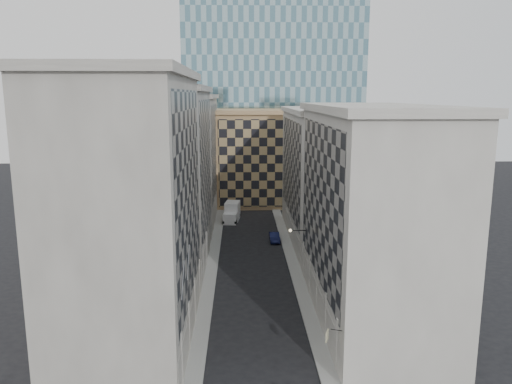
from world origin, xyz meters
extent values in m
cube|color=gray|center=(-5.25, 30.00, 0.07)|extent=(1.50, 100.00, 0.15)
cube|color=gray|center=(5.25, 30.00, 0.07)|extent=(1.50, 100.00, 0.15)
cube|color=gray|center=(-11.00, 11.00, 11.50)|extent=(10.00, 22.00, 23.00)
cube|color=gray|center=(-6.12, 11.00, 13.00)|extent=(0.25, 19.36, 18.00)
cube|color=gray|center=(-6.20, 11.00, 1.60)|extent=(0.45, 21.12, 3.20)
cube|color=gray|center=(-11.00, 11.00, 23.35)|extent=(10.80, 22.80, 0.70)
cylinder|color=gray|center=(-6.35, 2.75, 2.20)|extent=(0.90, 0.90, 4.40)
cylinder|color=gray|center=(-6.35, 8.25, 2.20)|extent=(0.90, 0.90, 4.40)
cylinder|color=gray|center=(-6.35, 13.75, 2.20)|extent=(0.90, 0.90, 4.40)
cylinder|color=gray|center=(-6.35, 19.25, 2.20)|extent=(0.90, 0.90, 4.40)
cube|color=gray|center=(-11.00, 33.00, 11.00)|extent=(10.00, 22.00, 22.00)
cube|color=gray|center=(-6.12, 33.00, 12.50)|extent=(0.25, 19.36, 17.00)
cube|color=gray|center=(-6.20, 33.00, 1.60)|extent=(0.45, 21.12, 3.20)
cube|color=gray|center=(-11.00, 33.00, 22.35)|extent=(10.80, 22.80, 0.70)
cylinder|color=gray|center=(-6.35, 24.75, 2.20)|extent=(0.90, 0.90, 4.40)
cylinder|color=gray|center=(-6.35, 30.25, 2.20)|extent=(0.90, 0.90, 4.40)
cylinder|color=gray|center=(-6.35, 35.75, 2.20)|extent=(0.90, 0.90, 4.40)
cylinder|color=gray|center=(-6.35, 41.25, 2.20)|extent=(0.90, 0.90, 4.40)
cube|color=gray|center=(-11.00, 55.00, 10.50)|extent=(10.00, 22.00, 21.00)
cube|color=gray|center=(-6.12, 55.00, 12.00)|extent=(0.25, 19.36, 16.00)
cube|color=gray|center=(-6.20, 55.00, 1.60)|extent=(0.45, 21.12, 3.20)
cube|color=gray|center=(-11.00, 55.00, 21.35)|extent=(10.80, 22.80, 0.70)
cylinder|color=gray|center=(-6.35, 46.75, 2.20)|extent=(0.90, 0.90, 4.40)
cylinder|color=gray|center=(-6.35, 52.25, 2.20)|extent=(0.90, 0.90, 4.40)
cylinder|color=gray|center=(-6.35, 57.75, 2.20)|extent=(0.90, 0.90, 4.40)
cylinder|color=gray|center=(-6.35, 63.25, 2.20)|extent=(0.90, 0.90, 4.40)
cube|color=#B2ADA3|center=(11.00, 15.00, 10.00)|extent=(10.00, 26.00, 20.00)
cube|color=gray|center=(6.12, 15.00, 11.50)|extent=(0.25, 22.88, 15.00)
cube|color=#B2ADA3|center=(6.20, 15.00, 1.60)|extent=(0.45, 24.96, 3.20)
cube|color=#B2ADA3|center=(11.00, 15.00, 20.35)|extent=(10.80, 26.80, 0.70)
cylinder|color=#B2ADA3|center=(6.35, 4.60, 2.20)|extent=(0.90, 0.90, 4.40)
cylinder|color=#B2ADA3|center=(6.35, 9.80, 2.20)|extent=(0.90, 0.90, 4.40)
cylinder|color=#B2ADA3|center=(6.35, 15.00, 2.20)|extent=(0.90, 0.90, 4.40)
cylinder|color=#B2ADA3|center=(6.35, 20.20, 2.20)|extent=(0.90, 0.90, 4.40)
cylinder|color=#B2ADA3|center=(6.35, 25.40, 2.20)|extent=(0.90, 0.90, 4.40)
cube|color=#B2ADA3|center=(11.00, 42.00, 9.50)|extent=(10.00, 28.00, 19.00)
cube|color=gray|center=(6.12, 42.00, 11.00)|extent=(0.25, 24.64, 14.00)
cube|color=#B2ADA3|center=(6.20, 42.00, 1.60)|extent=(0.45, 26.88, 3.20)
cube|color=#B2ADA3|center=(11.00, 42.00, 19.35)|extent=(10.80, 28.80, 0.70)
cube|color=tan|center=(2.00, 68.00, 9.00)|extent=(16.00, 14.00, 18.00)
cube|color=tan|center=(2.00, 60.90, 9.00)|extent=(15.20, 0.25, 16.50)
cube|color=tan|center=(2.00, 68.00, 18.40)|extent=(16.80, 14.80, 0.80)
cube|color=#2A2521|center=(0.00, 82.00, 14.00)|extent=(6.00, 6.00, 28.00)
cube|color=#2A2521|center=(0.00, 82.00, 28.70)|extent=(7.00, 7.00, 1.40)
cone|color=#2A2521|center=(0.00, 82.00, 39.40)|extent=(7.20, 7.20, 20.00)
cylinder|color=gray|center=(-5.90, 4.00, 8.00)|extent=(0.10, 2.33, 2.33)
cylinder|color=gray|center=(-5.90, 8.00, 8.00)|extent=(0.10, 2.33, 2.33)
cylinder|color=black|center=(5.10, 24.00, 6.20)|extent=(1.80, 0.08, 0.08)
sphere|color=#FFE5B2|center=(4.20, 24.00, 6.20)|extent=(0.36, 0.36, 0.36)
cube|color=white|center=(-3.28, 51.19, 0.93)|extent=(2.55, 2.73, 1.86)
cube|color=white|center=(-2.96, 53.85, 1.60)|extent=(2.81, 3.97, 3.20)
cylinder|color=black|center=(-4.41, 50.49, 0.46)|extent=(0.42, 0.96, 0.93)
cylinder|color=black|center=(-2.36, 50.24, 0.46)|extent=(0.42, 0.96, 0.93)
cylinder|color=black|center=(-3.83, 55.20, 0.46)|extent=(0.42, 0.96, 0.93)
cylinder|color=black|center=(-1.78, 54.95, 0.46)|extent=(0.42, 0.96, 0.93)
imported|color=#10153B|center=(3.50, 40.32, 0.68)|extent=(1.51, 4.16, 1.36)
cylinder|color=black|center=(5.60, 3.00, 4.25)|extent=(0.87, 0.38, 0.06)
cube|color=beige|center=(4.90, 3.00, 3.80)|extent=(0.35, 0.77, 0.79)
camera|label=1|loc=(-1.55, -31.50, 21.57)|focal=35.00mm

